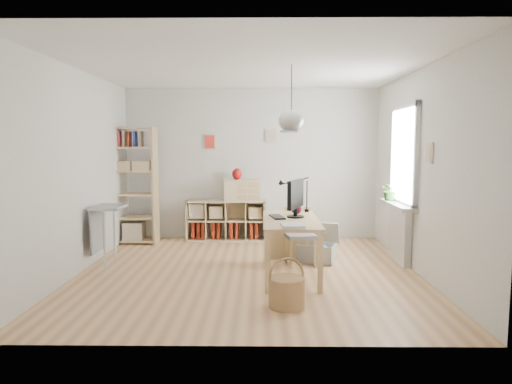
{
  "coord_description": "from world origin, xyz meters",
  "views": [
    {
      "loc": [
        0.17,
        -5.96,
        1.71
      ],
      "look_at": [
        0.1,
        0.3,
        1.05
      ],
      "focal_mm": 32.0,
      "sensor_mm": 36.0,
      "label": 1
    }
  ],
  "objects_px": {
    "tall_bookshelf": "(132,181)",
    "chair": "(299,232)",
    "storage_chest": "(318,249)",
    "desk": "(290,226)",
    "monitor": "(296,196)",
    "cube_shelf": "(225,223)",
    "drawer_chest": "(242,190)"
  },
  "relations": [
    {
      "from": "desk",
      "to": "storage_chest",
      "type": "bearing_deg",
      "value": 58.5
    },
    {
      "from": "monitor",
      "to": "drawer_chest",
      "type": "bearing_deg",
      "value": 131.92
    },
    {
      "from": "monitor",
      "to": "tall_bookshelf",
      "type": "bearing_deg",
      "value": 166.47
    },
    {
      "from": "cube_shelf",
      "to": "storage_chest",
      "type": "relative_size",
      "value": 1.92
    },
    {
      "from": "tall_bookshelf",
      "to": "chair",
      "type": "distance_m",
      "value": 3.14
    },
    {
      "from": "monitor",
      "to": "cube_shelf",
      "type": "bearing_deg",
      "value": 138.43
    },
    {
      "from": "cube_shelf",
      "to": "drawer_chest",
      "type": "xyz_separation_m",
      "value": [
        0.3,
        -0.04,
        0.6
      ]
    },
    {
      "from": "monitor",
      "to": "drawer_chest",
      "type": "distance_m",
      "value": 2.22
    },
    {
      "from": "cube_shelf",
      "to": "tall_bookshelf",
      "type": "relative_size",
      "value": 0.7
    },
    {
      "from": "storage_chest",
      "to": "cube_shelf",
      "type": "bearing_deg",
      "value": 156.38
    },
    {
      "from": "storage_chest",
      "to": "chair",
      "type": "bearing_deg",
      "value": -129.25
    },
    {
      "from": "desk",
      "to": "drawer_chest",
      "type": "height_order",
      "value": "drawer_chest"
    },
    {
      "from": "tall_bookshelf",
      "to": "storage_chest",
      "type": "height_order",
      "value": "tall_bookshelf"
    },
    {
      "from": "desk",
      "to": "monitor",
      "type": "height_order",
      "value": "monitor"
    },
    {
      "from": "storage_chest",
      "to": "monitor",
      "type": "xyz_separation_m",
      "value": [
        -0.38,
        -0.63,
        0.85
      ]
    },
    {
      "from": "storage_chest",
      "to": "monitor",
      "type": "bearing_deg",
      "value": -99.71
    },
    {
      "from": "monitor",
      "to": "drawer_chest",
      "type": "xyz_separation_m",
      "value": [
        -0.79,
        2.07,
        -0.13
      ]
    },
    {
      "from": "tall_bookshelf",
      "to": "chair",
      "type": "xyz_separation_m",
      "value": [
        2.75,
        -1.37,
        -0.63
      ]
    },
    {
      "from": "desk",
      "to": "monitor",
      "type": "xyz_separation_m",
      "value": [
        0.07,
        0.12,
        0.37
      ]
    },
    {
      "from": "desk",
      "to": "tall_bookshelf",
      "type": "height_order",
      "value": "tall_bookshelf"
    },
    {
      "from": "chair",
      "to": "drawer_chest",
      "type": "distance_m",
      "value": 1.89
    },
    {
      "from": "tall_bookshelf",
      "to": "drawer_chest",
      "type": "relative_size",
      "value": 3.14
    },
    {
      "from": "desk",
      "to": "cube_shelf",
      "type": "relative_size",
      "value": 1.07
    },
    {
      "from": "cube_shelf",
      "to": "chair",
      "type": "xyz_separation_m",
      "value": [
        1.19,
        -1.65,
        0.16
      ]
    },
    {
      "from": "drawer_chest",
      "to": "monitor",
      "type": "bearing_deg",
      "value": -73.78
    },
    {
      "from": "desk",
      "to": "cube_shelf",
      "type": "bearing_deg",
      "value": 114.61
    },
    {
      "from": "cube_shelf",
      "to": "tall_bookshelf",
      "type": "height_order",
      "value": "tall_bookshelf"
    },
    {
      "from": "tall_bookshelf",
      "to": "drawer_chest",
      "type": "height_order",
      "value": "tall_bookshelf"
    },
    {
      "from": "storage_chest",
      "to": "drawer_chest",
      "type": "height_order",
      "value": "drawer_chest"
    },
    {
      "from": "cube_shelf",
      "to": "desk",
      "type": "bearing_deg",
      "value": -65.39
    },
    {
      "from": "storage_chest",
      "to": "drawer_chest",
      "type": "bearing_deg",
      "value": 150.59
    },
    {
      "from": "chair",
      "to": "storage_chest",
      "type": "relative_size",
      "value": 1.1
    }
  ]
}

